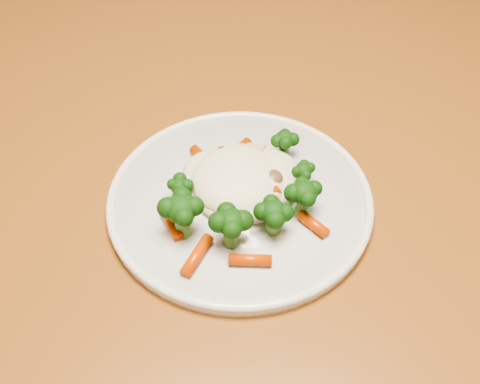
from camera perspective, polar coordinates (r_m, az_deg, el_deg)
The scene contains 3 objects.
dining_table at distance 0.77m, azimuth -1.85°, elevation -2.66°, with size 1.30×0.96×0.75m.
plate at distance 0.65m, azimuth -0.00°, elevation -0.87°, with size 0.29×0.29×0.01m, color silver.
meal at distance 0.63m, azimuth 0.07°, elevation 0.51°, with size 0.18×0.19×0.05m.
Camera 1 is at (-0.34, -0.40, 1.24)m, focal length 45.00 mm.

